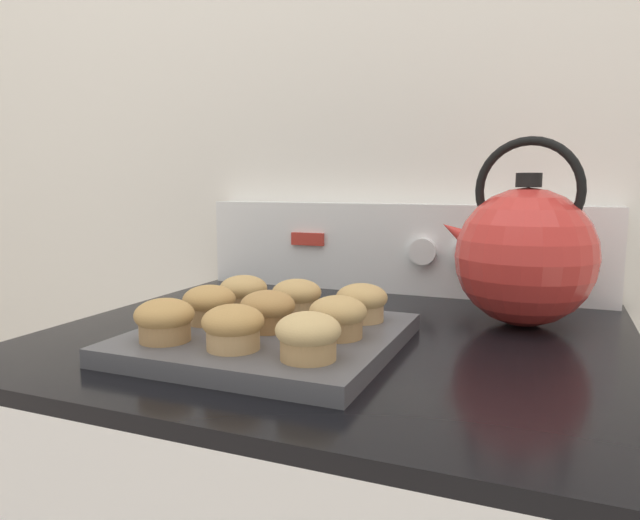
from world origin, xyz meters
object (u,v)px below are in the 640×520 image
object	(u,v)px
muffin_r2_c2	(362,302)
muffin_pan	(270,338)
muffin_r0_c0	(165,320)
muffin_r1_c1	(268,310)
muffin_r0_c2	(308,336)
tea_kettle	(524,254)
muffin_r1_c0	(209,304)
muffin_r1_c2	(338,317)
muffin_r0_c1	(233,327)
muffin_r2_c1	(297,297)
muffin_r2_c0	(243,292)

from	to	relation	value
muffin_r2_c2	muffin_pan	bearing A→B (deg)	-136.06
muffin_r0_c0	muffin_r1_c1	world-z (taller)	same
muffin_r0_c2	muffin_r1_c1	xyz separation A→B (m)	(-0.09, 0.09, 0.00)
tea_kettle	muffin_pan	bearing A→B (deg)	-140.14
muffin_r1_c0	muffin_r1_c2	bearing A→B (deg)	-0.77
muffin_r0_c1	muffin_r1_c2	distance (m)	0.13
muffin_r1_c0	muffin_r2_c2	world-z (taller)	same
muffin_r0_c1	muffin_r1_c2	xyz separation A→B (m)	(0.09, 0.09, 0.00)
muffin_r1_c0	tea_kettle	size ratio (longest dim) A/B	0.26
tea_kettle	muffin_r0_c2	bearing A→B (deg)	-120.20
muffin_r0_c0	muffin_r2_c1	xyz separation A→B (m)	(0.09, 0.18, 0.00)
muffin_r1_c0	muffin_r2_c1	world-z (taller)	same
muffin_r0_c1	muffin_r1_c0	bearing A→B (deg)	134.67
tea_kettle	muffin_r0_c1	bearing A→B (deg)	-130.81
muffin_r0_c1	muffin_r2_c0	xyz separation A→B (m)	(-0.09, 0.18, 0.00)
muffin_r0_c2	muffin_r1_c2	world-z (taller)	same
muffin_r2_c1	tea_kettle	size ratio (longest dim) A/B	0.26
muffin_r1_c0	muffin_r1_c2	size ratio (longest dim) A/B	1.00
muffin_r0_c2	muffin_r1_c1	size ratio (longest dim) A/B	1.00
muffin_pan	muffin_r2_c2	bearing A→B (deg)	43.94
muffin_r2_c1	muffin_r1_c0	bearing A→B (deg)	-135.00
muffin_r0_c2	muffin_r2_c1	bearing A→B (deg)	117.91
muffin_r2_c1	muffin_r1_c2	bearing A→B (deg)	-43.26
muffin_pan	tea_kettle	bearing A→B (deg)	39.86
muffin_r2_c2	tea_kettle	xyz separation A→B (m)	(0.19, 0.15, 0.06)
muffin_r0_c1	muffin_r1_c1	distance (m)	0.09
muffin_r0_c2	muffin_r2_c2	bearing A→B (deg)	90.36
muffin_r0_c1	muffin_r0_c2	size ratio (longest dim) A/B	1.00
muffin_r2_c0	muffin_r2_c1	size ratio (longest dim) A/B	1.00
muffin_pan	muffin_r0_c1	xyz separation A→B (m)	(0.00, -0.09, 0.04)
muffin_r2_c2	muffin_r2_c0	bearing A→B (deg)	179.99
muffin_r0_c2	muffin_r1_c0	world-z (taller)	same
muffin_r0_c0	tea_kettle	distance (m)	0.50
muffin_r0_c2	muffin_r2_c1	distance (m)	0.20
muffin_r2_c1	tea_kettle	distance (m)	0.33
muffin_r1_c1	muffin_r2_c0	size ratio (longest dim) A/B	1.00
muffin_pan	muffin_r0_c0	distance (m)	0.13
muffin_r0_c1	tea_kettle	world-z (taller)	tea_kettle
muffin_r0_c0	muffin_r1_c1	bearing A→B (deg)	45.60
muffin_r0_c2	muffin_r0_c0	bearing A→B (deg)	179.68
muffin_r2_c1	muffin_r2_c2	world-z (taller)	same
muffin_r2_c0	muffin_r2_c1	bearing A→B (deg)	-0.39
muffin_r1_c1	muffin_r2_c0	bearing A→B (deg)	133.57
muffin_r0_c1	muffin_r0_c0	bearing A→B (deg)	-179.04
muffin_r1_c1	muffin_r2_c2	distance (m)	0.13
muffin_pan	muffin_r2_c2	xyz separation A→B (m)	(0.09, 0.09, 0.04)
tea_kettle	muffin_r0_c0	bearing A→B (deg)	-138.58
muffin_r0_c2	muffin_r2_c0	world-z (taller)	same
muffin_r1_c1	muffin_r2_c2	world-z (taller)	same
muffin_r0_c0	muffin_r1_c2	size ratio (longest dim) A/B	1.00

